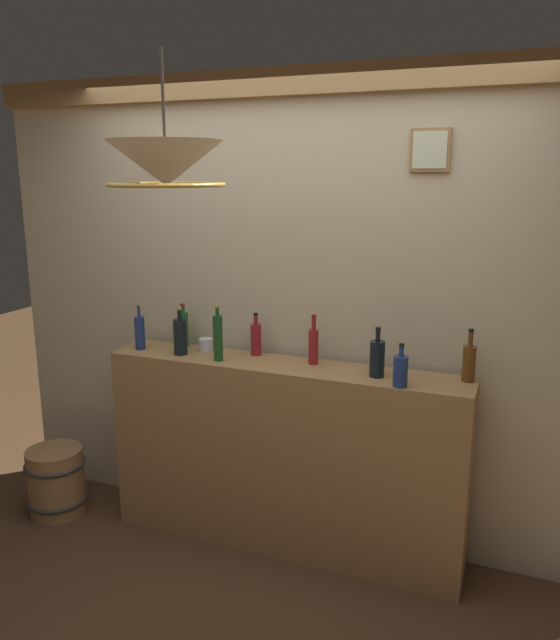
{
  "coord_description": "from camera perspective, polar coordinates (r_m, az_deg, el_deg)",
  "views": [
    {
      "loc": [
        1.14,
        -2.05,
        2.04
      ],
      "look_at": [
        0.0,
        0.81,
        1.31
      ],
      "focal_mm": 34.92,
      "sensor_mm": 36.0,
      "label": 1
    }
  ],
  "objects": [
    {
      "name": "liquor_bottle_sherry",
      "position": [
        3.12,
        16.93,
        -3.72
      ],
      "size": [
        0.06,
        0.06,
        0.26
      ],
      "color": "brown",
      "rests_on": "bar_shelf_unit"
    },
    {
      "name": "liquor_bottle_tequila",
      "position": [
        3.42,
        -2.22,
        -1.71
      ],
      "size": [
        0.06,
        0.06,
        0.24
      ],
      "color": "maroon",
      "rests_on": "bar_shelf_unit"
    },
    {
      "name": "liquor_bottle_brandy",
      "position": [
        3.26,
        3.08,
        -2.29
      ],
      "size": [
        0.05,
        0.05,
        0.27
      ],
      "color": "maroon",
      "rests_on": "bar_shelf_unit"
    },
    {
      "name": "liquor_bottle_bourbon",
      "position": [
        2.97,
        10.99,
        -4.57
      ],
      "size": [
        0.07,
        0.07,
        0.21
      ],
      "color": "navy",
      "rests_on": "bar_shelf_unit"
    },
    {
      "name": "panelled_rear_partition",
      "position": [
        3.41,
        1.8,
        1.91
      ],
      "size": [
        3.73,
        0.15,
        2.56
      ],
      "color": "beige",
      "rests_on": "ground"
    },
    {
      "name": "liquor_bottle_rum",
      "position": [
        3.09,
        8.89,
        -3.46
      ],
      "size": [
        0.07,
        0.07,
        0.25
      ],
      "color": "black",
      "rests_on": "bar_shelf_unit"
    },
    {
      "name": "bar_shelf_unit",
      "position": [
        3.47,
        0.31,
        -12.43
      ],
      "size": [
        1.96,
        0.32,
        1.06
      ],
      "primitive_type": "cube",
      "color": "#9E7547",
      "rests_on": "ground"
    },
    {
      "name": "glass_tumbler_rocks",
      "position": [
        3.53,
        -6.84,
        -2.27
      ],
      "size": [
        0.08,
        0.08,
        0.07
      ],
      "color": "silver",
      "rests_on": "bar_shelf_unit"
    },
    {
      "name": "liquor_bottle_gin",
      "position": [
        3.62,
        -8.84,
        -0.8
      ],
      "size": [
        0.06,
        0.06,
        0.25
      ],
      "color": "#195926",
      "rests_on": "bar_shelf_unit"
    },
    {
      "name": "wooden_barrel",
      "position": [
        4.15,
        -19.81,
        -13.7
      ],
      "size": [
        0.36,
        0.36,
        0.41
      ],
      "color": "#9E7547",
      "rests_on": "ground"
    },
    {
      "name": "liquor_bottle_vermouth",
      "position": [
        3.32,
        -5.71,
        -1.58
      ],
      "size": [
        0.05,
        0.05,
        0.3
      ],
      "color": "#184A21",
      "rests_on": "bar_shelf_unit"
    },
    {
      "name": "liquor_bottle_scotch",
      "position": [
        3.61,
        -12.73,
        -1.08
      ],
      "size": [
        0.06,
        0.06,
        0.27
      ],
      "color": "navy",
      "rests_on": "bar_shelf_unit"
    },
    {
      "name": "liquor_bottle_mezcal",
      "position": [
        3.47,
        -9.13,
        -1.47
      ],
      "size": [
        0.07,
        0.07,
        0.26
      ],
      "color": "black",
      "rests_on": "bar_shelf_unit"
    },
    {
      "name": "pendant_lamp",
      "position": [
        2.44,
        -10.43,
        13.79
      ],
      "size": [
        0.45,
        0.45,
        0.49
      ],
      "color": "#EFE5C6"
    }
  ]
}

